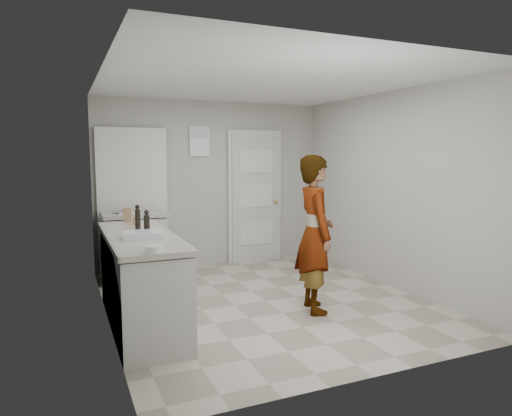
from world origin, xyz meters
name	(u,v)px	position (x,y,z in m)	size (l,w,h in m)	color
ground	(266,301)	(0.00, 0.00, 0.00)	(4.00, 4.00, 0.00)	gray
room_shell	(202,199)	(-0.17, 1.95, 1.02)	(4.00, 4.00, 4.00)	#A5A49C
main_counter	(141,284)	(-1.45, -0.20, 0.43)	(0.64, 1.96, 0.93)	#BBBBB6
side_counter	(135,249)	(-1.25, 1.55, 0.43)	(0.84, 0.61, 0.93)	#BBBBB6
person	(315,234)	(0.36, -0.48, 0.85)	(0.62, 0.41, 1.70)	silver
cake_mix_box	(128,215)	(-1.44, 0.70, 1.01)	(0.10, 0.05, 0.17)	#916A48
spice_jar	(135,221)	(-1.39, 0.46, 0.97)	(0.05, 0.05, 0.08)	tan
oil_cruet_a	(147,222)	(-1.38, -0.18, 1.04)	(0.06, 0.06, 0.24)	black
oil_cruet_b	(138,217)	(-1.42, 0.11, 1.05)	(0.06, 0.06, 0.26)	black
baking_dish	(143,235)	(-1.46, -0.42, 0.95)	(0.38, 0.29, 0.06)	silver
egg_bowl	(153,249)	(-1.49, -1.10, 0.95)	(0.14, 0.14, 0.05)	silver
papers	(129,212)	(-1.31, 1.54, 0.93)	(0.26, 0.34, 0.01)	white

